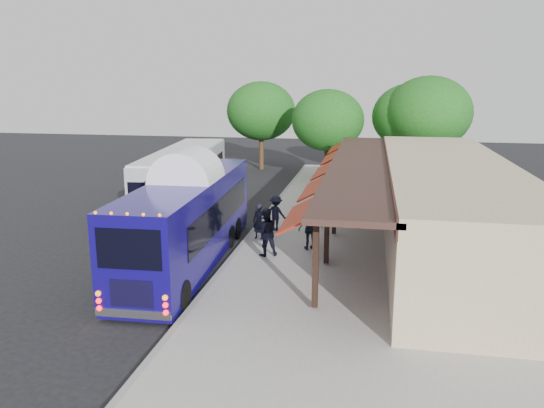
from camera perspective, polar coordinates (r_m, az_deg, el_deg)
The scene contains 15 objects.
ground at distance 20.79m, azimuth -4.67°, elevation -6.28°, with size 90.00×90.00×0.00m, color black.
sidewalk at distance 23.89m, azimuth 9.59°, elevation -3.64°, with size 10.00×40.00×0.15m, color #9E9B93.
curb at distance 24.45m, azimuth -2.10°, elevation -3.07°, with size 0.20×40.00×0.16m, color gray.
station_shelter at distance 23.65m, azimuth 17.97°, elevation 0.16°, with size 8.15×20.00×3.60m.
coach_bus at distance 20.34m, azimuth -8.98°, elevation -1.28°, with size 2.72×11.10×3.52m.
city_bus at distance 29.98m, azimuth -9.40°, elevation 3.09°, with size 3.81×11.99×3.17m.
ped_a at distance 23.03m, azimuth -1.41°, elevation -1.89°, with size 0.57×0.37×1.55m, color black.
ped_b at distance 20.79m, azimuth -0.68°, elevation -3.03°, with size 0.93×0.72×1.91m, color black.
ped_c at distance 21.59m, azimuth 4.17°, elevation -2.68°, with size 1.03×0.43×1.75m, color black.
ped_d at distance 24.26m, azimuth 0.45°, elevation -1.00°, with size 1.06×0.61×1.64m, color black.
sign_board at distance 20.37m, azimuth 4.95°, elevation -4.01°, with size 0.16×0.51×1.12m.
tree_left at distance 36.89m, azimuth 6.01°, elevation 8.94°, with size 4.96×4.96×6.35m.
tree_mid at distance 37.69m, azimuth 14.74°, elevation 9.09°, with size 5.28×5.28×6.75m.
tree_right at distance 36.73m, azimuth 16.48°, elevation 9.38°, with size 5.64×5.64×7.23m.
tree_far at distance 41.83m, azimuth -1.18°, elevation 9.96°, with size 5.35×5.35×6.85m.
Camera 1 is at (5.27, -18.89, 6.91)m, focal length 35.00 mm.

